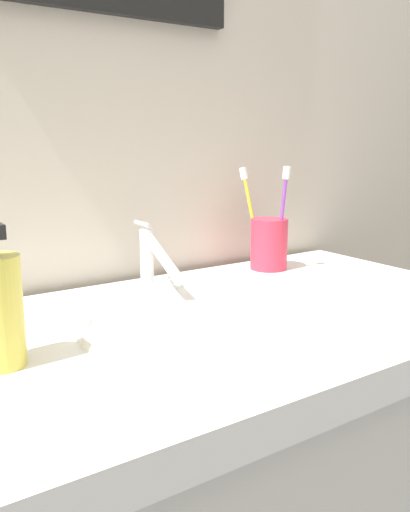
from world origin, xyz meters
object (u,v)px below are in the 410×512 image
at_px(faucet, 153,257).
at_px(toothbrush_cup, 269,244).
at_px(toothbrush_purple, 282,212).
at_px(toothbrush_yellow, 251,211).

relative_size(faucet, toothbrush_cup, 1.54).
height_order(toothbrush_cup, toothbrush_purple, toothbrush_purple).
bearing_deg(toothbrush_cup, faucet, -178.45).
relative_size(faucet, toothbrush_yellow, 0.79).
distance_m(faucet, toothbrush_yellow, 0.26).
bearing_deg(toothbrush_cup, toothbrush_purple, -75.53).
xyz_separation_m(toothbrush_purple, toothbrush_yellow, (-0.03, 0.07, -0.00)).
bearing_deg(toothbrush_purple, toothbrush_yellow, 112.04).
bearing_deg(toothbrush_yellow, faucet, -170.17).
bearing_deg(toothbrush_purple, faucet, 175.58).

